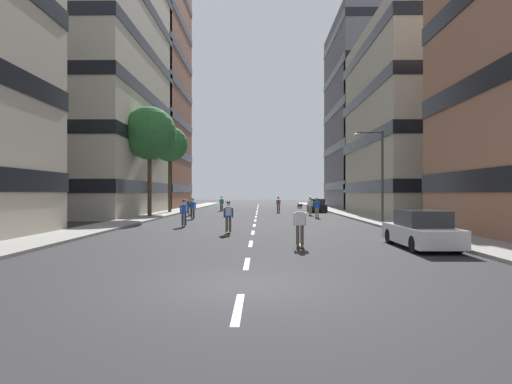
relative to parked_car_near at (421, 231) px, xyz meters
name	(u,v)px	position (x,y,z in m)	size (l,w,h in m)	color
ground_plane	(256,215)	(-6.88, 23.96, -0.70)	(183.97, 183.97, 0.00)	#28282B
sidewalk_left	(169,213)	(-16.32, 27.79, -0.63)	(2.71, 84.32, 0.14)	gray
sidewalk_right	(344,213)	(2.56, 27.79, -0.63)	(2.71, 84.32, 0.14)	gray
lane_markings	(257,214)	(-6.88, 26.30, -0.70)	(0.16, 72.20, 0.01)	silver
building_left_mid	(66,79)	(-26.31, 25.18, 13.15)	(17.39, 20.39, 27.51)	#BCB29E
building_left_far	(122,76)	(-26.31, 42.21, 18.34)	(17.39, 16.24, 37.90)	brown
building_right_mid	(449,122)	(12.55, 25.18, 8.64)	(17.39, 19.26, 18.50)	#BCB29E
building_right_far	(394,115)	(12.55, 42.21, 12.64)	(17.39, 17.05, 26.49)	slate
parked_car_near	(421,231)	(0.00, 0.00, 0.00)	(1.82, 4.40, 1.52)	silver
parked_car_mid	(317,206)	(0.00, 30.79, 0.00)	(1.82, 4.40, 1.52)	black
street_tree_near	(150,134)	(-16.32, 19.82, 6.77)	(4.71, 4.71, 9.72)	#4C3823
street_tree_mid	(170,145)	(-16.32, 27.93, 6.75)	(3.83, 3.83, 9.28)	#4C3823
streetlamp_right	(377,166)	(1.92, 12.99, 3.44)	(2.13, 0.30, 6.50)	#3F3F44
skater_0	(190,205)	(-13.26, 22.80, 0.32)	(0.55, 0.91, 1.78)	brown
skater_1	(317,207)	(-1.50, 19.60, 0.29)	(0.54, 0.91, 1.78)	brown
skater_2	(221,203)	(-11.21, 33.29, 0.32)	(0.57, 0.92, 1.78)	brown
skater_3	(300,223)	(-4.85, 0.22, 0.29)	(0.53, 0.90, 1.78)	brown
skater_4	(228,215)	(-8.19, 5.60, 0.32)	(0.54, 0.91, 1.78)	brown
skater_5	(278,203)	(-4.47, 29.38, 0.32)	(0.53, 0.90, 1.78)	brown
skater_6	(184,212)	(-11.44, 10.11, 0.29)	(0.56, 0.92, 1.78)	brown
skater_7	(310,205)	(-1.59, 23.80, 0.29)	(0.56, 0.92, 1.78)	brown
skater_8	(193,207)	(-12.14, 17.78, 0.29)	(0.55, 0.92, 1.78)	brown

